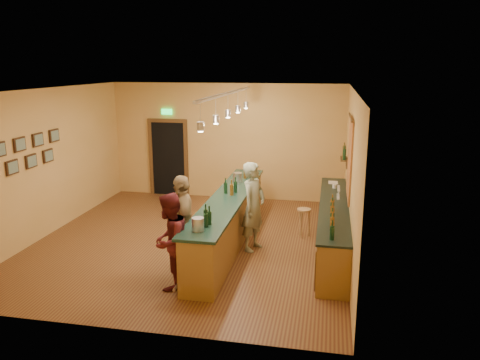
% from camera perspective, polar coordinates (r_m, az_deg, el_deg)
% --- Properties ---
extents(floor, '(7.00, 7.00, 0.00)m').
position_cam_1_polar(floor, '(10.18, -5.91, -7.42)').
color(floor, '#542918').
rests_on(floor, ground).
extents(ceiling, '(6.50, 7.00, 0.02)m').
position_cam_1_polar(ceiling, '(9.49, -6.40, 10.87)').
color(ceiling, silver).
rests_on(ceiling, wall_back).
extents(wall_back, '(6.50, 0.02, 3.20)m').
position_cam_1_polar(wall_back, '(13.03, -1.65, 4.70)').
color(wall_back, tan).
rests_on(wall_back, floor).
extents(wall_front, '(6.50, 0.02, 3.20)m').
position_cam_1_polar(wall_front, '(6.57, -15.12, -5.17)').
color(wall_front, tan).
rests_on(wall_front, floor).
extents(wall_left, '(0.02, 7.00, 3.20)m').
position_cam_1_polar(wall_left, '(11.10, -22.42, 2.00)').
color(wall_left, tan).
rests_on(wall_left, floor).
extents(wall_right, '(0.02, 7.00, 3.20)m').
position_cam_1_polar(wall_right, '(9.30, 13.37, 0.54)').
color(wall_right, tan).
rests_on(wall_right, floor).
extents(doorway, '(1.15, 0.09, 2.48)m').
position_cam_1_polar(doorway, '(13.56, -8.69, 2.87)').
color(doorway, black).
rests_on(doorway, wall_back).
extents(tapestry, '(0.03, 1.40, 1.60)m').
position_cam_1_polar(tapestry, '(9.64, 13.25, 2.54)').
color(tapestry, maroon).
rests_on(tapestry, wall_right).
extents(bottle_shelf, '(0.17, 0.55, 0.54)m').
position_cam_1_polar(bottle_shelf, '(11.15, 12.64, 3.12)').
color(bottle_shelf, '#482715').
rests_on(bottle_shelf, wall_right).
extents(picture_grid, '(0.06, 2.20, 0.70)m').
position_cam_1_polar(picture_grid, '(10.41, -24.65, 3.01)').
color(picture_grid, '#382111').
rests_on(picture_grid, wall_left).
extents(back_counter, '(0.60, 4.55, 1.27)m').
position_cam_1_polar(back_counter, '(9.78, 11.31, -5.50)').
color(back_counter, olive).
rests_on(back_counter, floor).
extents(tasting_bar, '(0.73, 5.10, 1.38)m').
position_cam_1_polar(tasting_bar, '(9.77, -1.41, -4.49)').
color(tasting_bar, olive).
rests_on(tasting_bar, floor).
extents(pendant_track, '(0.11, 4.60, 0.50)m').
position_cam_1_polar(pendant_track, '(9.30, -1.48, 9.54)').
color(pendant_track, silver).
rests_on(pendant_track, ceiling).
extents(bartender, '(0.63, 0.77, 1.82)m').
position_cam_1_polar(bartender, '(9.43, 1.65, -3.26)').
color(bartender, gray).
rests_on(bartender, floor).
extents(customer_a, '(0.69, 0.85, 1.65)m').
position_cam_1_polar(customer_a, '(7.95, -8.58, -7.40)').
color(customer_a, '#59191E').
rests_on(customer_a, floor).
extents(customer_b, '(0.83, 1.14, 1.79)m').
position_cam_1_polar(customer_b, '(8.56, -7.00, -5.25)').
color(customer_b, '#997A51').
rests_on(customer_b, floor).
extents(bar_stool, '(0.31, 0.31, 0.63)m').
position_cam_1_polar(bar_stool, '(10.33, 7.79, -4.28)').
color(bar_stool, olive).
rests_on(bar_stool, floor).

